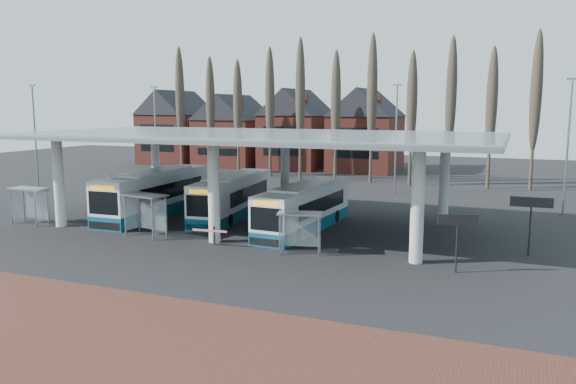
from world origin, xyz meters
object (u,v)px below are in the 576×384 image
at_px(bus_1, 233,197).
at_px(shelter_2, 300,223).
at_px(bus_0, 156,194).
at_px(shelter_0, 30,198).
at_px(bus_2, 305,208).
at_px(shelter_1, 147,205).

height_order(bus_1, shelter_2, bus_1).
relative_size(bus_0, bus_1, 1.07).
bearing_deg(shelter_0, bus_2, 18.30).
distance_m(bus_0, shelter_2, 15.51).
height_order(shelter_0, shelter_1, shelter_1).
distance_m(shelter_0, shelter_1, 9.83).
distance_m(bus_1, shelter_0, 14.12).
xyz_separation_m(bus_2, shelter_1, (-8.52, -5.50, 0.51)).
relative_size(bus_1, bus_2, 1.04).
relative_size(bus_0, bus_2, 1.11).
xyz_separation_m(bus_1, shelter_1, (-2.02, -7.72, 0.46)).
bearing_deg(shelter_2, shelter_1, 164.29).
relative_size(bus_2, shelter_2, 4.07).
xyz_separation_m(shelter_0, shelter_2, (20.29, -0.32, -0.16)).
xyz_separation_m(bus_0, shelter_1, (3.70, -6.08, 0.34)).
bearing_deg(shelter_1, shelter_2, 9.72).
bearing_deg(shelter_0, bus_0, 46.29).
xyz_separation_m(bus_2, shelter_2, (1.94, -5.76, 0.24)).
height_order(bus_0, bus_1, bus_0).
relative_size(bus_2, shelter_1, 3.57).
distance_m(bus_0, bus_2, 12.23).
bearing_deg(shelter_2, shelter_0, 164.82).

